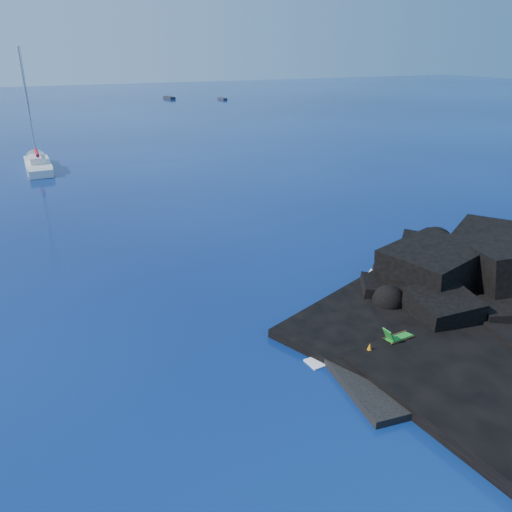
{
  "coord_description": "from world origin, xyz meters",
  "views": [
    {
      "loc": [
        -10.56,
        -13.85,
        13.64
      ],
      "look_at": [
        1.03,
        11.32,
        2.0
      ],
      "focal_mm": 35.0,
      "sensor_mm": 36.0,
      "label": 1
    }
  ],
  "objects": [
    {
      "name": "ground",
      "position": [
        0.0,
        0.0,
        0.0
      ],
      "size": [
        400.0,
        400.0,
        0.0
      ],
      "primitive_type": "plane",
      "color": "#030B39",
      "rests_on": "ground"
    },
    {
      "name": "headland",
      "position": [
        13.0,
        3.0,
        0.0
      ],
      "size": [
        24.0,
        24.0,
        3.6
      ],
      "primitive_type": null,
      "color": "black",
      "rests_on": "ground"
    },
    {
      "name": "beach",
      "position": [
        4.5,
        0.5,
        0.0
      ],
      "size": [
        9.08,
        6.86,
        0.7
      ],
      "primitive_type": "cube",
      "rotation": [
        0.0,
        0.0,
        -0.1
      ],
      "color": "black",
      "rests_on": "ground"
    },
    {
      "name": "surf_foam",
      "position": [
        5.0,
        5.0,
        0.0
      ],
      "size": [
        10.0,
        8.0,
        0.06
      ],
      "primitive_type": null,
      "color": "white",
      "rests_on": "ground"
    },
    {
      "name": "sailboat",
      "position": [
        -9.5,
        51.08,
        0.0
      ],
      "size": [
        3.01,
        13.25,
        13.84
      ],
      "primitive_type": null,
      "rotation": [
        0.0,
        0.0,
        0.02
      ],
      "color": "silver",
      "rests_on": "ground"
    },
    {
      "name": "deck_chair",
      "position": [
        4.38,
        2.06,
        0.88
      ],
      "size": [
        1.59,
        0.78,
        1.07
      ],
      "primitive_type": null,
      "rotation": [
        0.0,
        0.0,
        0.07
      ],
      "color": "#1C8125",
      "rests_on": "beach"
    },
    {
      "name": "towel",
      "position": [
        5.36,
        1.74,
        0.38
      ],
      "size": [
        2.14,
        1.51,
        0.05
      ],
      "primitive_type": "cube",
      "rotation": [
        0.0,
        0.0,
        0.34
      ],
      "color": "white",
      "rests_on": "beach"
    },
    {
      "name": "sunbather",
      "position": [
        5.36,
        1.74,
        0.52
      ],
      "size": [
        1.84,
        1.01,
        0.24
      ],
      "primitive_type": null,
      "rotation": [
        0.0,
        0.0,
        0.34
      ],
      "color": "tan",
      "rests_on": "towel"
    },
    {
      "name": "marker_cone",
      "position": [
        2.48,
        1.84,
        0.66
      ],
      "size": [
        0.41,
        0.41,
        0.61
      ],
      "primitive_type": "cone",
      "rotation": [
        0.0,
        0.0,
        -0.01
      ],
      "color": "orange",
      "rests_on": "beach"
    },
    {
      "name": "distant_boat_a",
      "position": [
        28.91,
        130.77,
        0.0
      ],
      "size": [
        2.33,
        5.19,
        0.67
      ],
      "primitive_type": "cube",
      "rotation": [
        0.0,
        0.0,
        0.16
      ],
      "color": "black",
      "rests_on": "ground"
    },
    {
      "name": "distant_boat_b",
      "position": [
        41.78,
        122.33,
        0.0
      ],
      "size": [
        1.48,
        4.03,
        0.53
      ],
      "primitive_type": "cube",
      "rotation": [
        0.0,
        0.0,
        0.06
      ],
      "color": "#26262B",
      "rests_on": "ground"
    }
  ]
}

